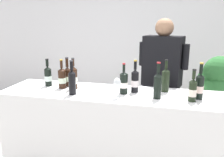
% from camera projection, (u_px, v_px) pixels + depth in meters
% --- Properties ---
extents(wall_back, '(8.00, 0.10, 2.80)m').
position_uv_depth(wall_back, '(141.00, 37.00, 4.73)').
color(wall_back, white).
rests_on(wall_back, ground_plane).
extents(counter, '(2.33, 0.62, 1.00)m').
position_uv_depth(counter, '(112.00, 137.00, 2.50)').
color(counter, white).
rests_on(counter, ground_plane).
extents(wine_bottle_0, '(0.08, 0.08, 0.31)m').
position_uv_depth(wine_bottle_0, '(124.00, 83.00, 2.32)').
color(wine_bottle_0, black).
rests_on(wine_bottle_0, counter).
extents(wine_bottle_1, '(0.08, 0.08, 0.31)m').
position_uv_depth(wine_bottle_1, '(48.00, 76.00, 2.59)').
color(wine_bottle_1, black).
rests_on(wine_bottle_1, counter).
extents(wine_bottle_2, '(0.08, 0.08, 0.34)m').
position_uv_depth(wine_bottle_2, '(74.00, 78.00, 2.48)').
color(wine_bottle_2, black).
rests_on(wine_bottle_2, counter).
extents(wine_bottle_3, '(0.09, 0.09, 0.32)m').
position_uv_depth(wine_bottle_3, '(62.00, 78.00, 2.50)').
color(wine_bottle_3, black).
rests_on(wine_bottle_3, counter).
extents(wine_bottle_4, '(0.07, 0.07, 0.35)m').
position_uv_depth(wine_bottle_4, '(158.00, 84.00, 2.17)').
color(wine_bottle_4, black).
rests_on(wine_bottle_4, counter).
extents(wine_bottle_5, '(0.07, 0.07, 0.30)m').
position_uv_depth(wine_bottle_5, '(193.00, 90.00, 2.09)').
color(wine_bottle_5, black).
rests_on(wine_bottle_5, counter).
extents(wine_bottle_6, '(0.07, 0.07, 0.33)m').
position_uv_depth(wine_bottle_6, '(68.00, 76.00, 2.59)').
color(wine_bottle_6, black).
rests_on(wine_bottle_6, counter).
extents(wine_bottle_7, '(0.08, 0.08, 0.35)m').
position_uv_depth(wine_bottle_7, '(199.00, 86.00, 2.15)').
color(wine_bottle_7, black).
rests_on(wine_bottle_7, counter).
extents(wine_bottle_8, '(0.07, 0.07, 0.35)m').
position_uv_depth(wine_bottle_8, '(72.00, 81.00, 2.28)').
color(wine_bottle_8, black).
rests_on(wine_bottle_8, counter).
extents(wine_bottle_9, '(0.08, 0.08, 0.34)m').
position_uv_depth(wine_bottle_9, '(135.00, 81.00, 2.36)').
color(wine_bottle_9, black).
rests_on(wine_bottle_9, counter).
extents(wine_bottle_10, '(0.08, 0.08, 0.34)m').
position_uv_depth(wine_bottle_10, '(165.00, 79.00, 2.38)').
color(wine_bottle_10, black).
rests_on(wine_bottle_10, counter).
extents(wine_glass, '(0.07, 0.07, 0.20)m').
position_uv_depth(wine_glass, '(117.00, 84.00, 2.17)').
color(wine_glass, silver).
rests_on(wine_glass, counter).
extents(person_server, '(0.60, 0.36, 1.75)m').
position_uv_depth(person_server, '(161.00, 91.00, 2.91)').
color(person_server, black).
rests_on(person_server, ground_plane).
extents(potted_shrub, '(0.59, 0.54, 1.25)m').
position_uv_depth(potted_shrub, '(213.00, 91.00, 3.29)').
color(potted_shrub, brown).
rests_on(potted_shrub, ground_plane).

